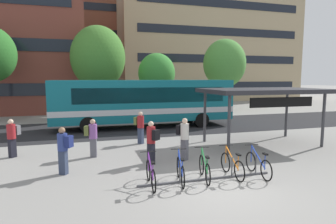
% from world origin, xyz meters
% --- Properties ---
extents(ground, '(200.00, 200.00, 0.00)m').
position_xyz_m(ground, '(0.00, 0.00, 0.00)').
color(ground, gray).
extents(bus_lane_asphalt, '(80.00, 7.20, 0.01)m').
position_xyz_m(bus_lane_asphalt, '(0.00, 11.32, 0.00)').
color(bus_lane_asphalt, '#232326').
rests_on(bus_lane_asphalt, ground).
extents(city_bus, '(12.05, 2.70, 3.20)m').
position_xyz_m(city_bus, '(-0.02, 11.32, 1.78)').
color(city_bus, '#0F6070').
rests_on(city_bus, ground).
extents(bike_rack, '(4.64, 0.11, 0.70)m').
position_xyz_m(bike_rack, '(-0.08, 0.77, 0.09)').
color(bike_rack, '#47474C').
rests_on(bike_rack, ground).
extents(parked_bicycle_purple_0, '(0.52, 1.72, 0.99)m').
position_xyz_m(parked_bicycle_purple_0, '(-1.96, 0.75, 0.38)').
color(parked_bicycle_purple_0, black).
rests_on(parked_bicycle_purple_0, ground).
extents(parked_bicycle_blue_1, '(0.54, 1.70, 0.99)m').
position_xyz_m(parked_bicycle_blue_1, '(-0.97, 0.80, 0.38)').
color(parked_bicycle_blue_1, black).
rests_on(parked_bicycle_blue_1, ground).
extents(parked_bicycle_green_2, '(0.56, 1.69, 0.99)m').
position_xyz_m(parked_bicycle_green_2, '(-0.13, 0.81, 0.38)').
color(parked_bicycle_green_2, black).
rests_on(parked_bicycle_green_2, ground).
extents(parked_bicycle_orange_3, '(0.52, 1.72, 0.99)m').
position_xyz_m(parked_bicycle_orange_3, '(0.89, 0.82, 0.38)').
color(parked_bicycle_orange_3, black).
rests_on(parked_bicycle_orange_3, ground).
extents(parked_bicycle_blue_4, '(0.52, 1.72, 0.99)m').
position_xyz_m(parked_bicycle_blue_4, '(1.79, 0.65, 0.38)').
color(parked_bicycle_blue_4, black).
rests_on(parked_bicycle_blue_4, ground).
extents(transit_shelter, '(5.89, 3.51, 2.82)m').
position_xyz_m(transit_shelter, '(4.69, 4.67, 2.64)').
color(transit_shelter, '#38383D').
rests_on(transit_shelter, ground).
extents(commuter_olive_pack_0, '(0.57, 0.60, 1.65)m').
position_xyz_m(commuter_olive_pack_0, '(-1.17, 6.57, 0.95)').
color(commuter_olive_pack_0, '#2D3851').
rests_on(commuter_olive_pack_0, ground).
extents(commuter_olive_pack_1, '(0.57, 0.40, 1.63)m').
position_xyz_m(commuter_olive_pack_1, '(-3.58, 4.68, 0.94)').
color(commuter_olive_pack_1, '#565660').
rests_on(commuter_olive_pack_1, ground).
extents(commuter_black_pack_2, '(0.53, 0.61, 1.74)m').
position_xyz_m(commuter_black_pack_2, '(-0.00, 3.19, 1.00)').
color(commuter_black_pack_2, '#565660').
rests_on(commuter_black_pack_2, ground).
extents(commuter_black_pack_3, '(0.55, 0.60, 1.67)m').
position_xyz_m(commuter_black_pack_3, '(-1.37, 3.11, 0.96)').
color(commuter_black_pack_3, black).
rests_on(commuter_black_pack_3, ground).
extents(commuter_navy_pack_4, '(0.61, 0.54, 1.67)m').
position_xyz_m(commuter_navy_pack_4, '(-4.60, 2.70, 0.96)').
color(commuter_navy_pack_4, '#2D3851').
rests_on(commuter_navy_pack_4, ground).
extents(commuter_grey_pack_5, '(0.58, 0.59, 1.64)m').
position_xyz_m(commuter_grey_pack_5, '(-6.82, 5.62, 0.94)').
color(commuter_grey_pack_5, black).
rests_on(commuter_grey_pack_5, ground).
extents(street_tree_0, '(4.32, 4.32, 7.26)m').
position_xyz_m(street_tree_0, '(9.98, 18.94, 4.80)').
color(street_tree_0, brown).
rests_on(street_tree_0, ground).
extents(street_tree_2, '(4.62, 4.62, 7.77)m').
position_xyz_m(street_tree_2, '(-2.60, 17.83, 5.07)').
color(street_tree_2, brown).
rests_on(street_tree_2, ground).
extents(street_tree_3, '(3.34, 3.34, 5.57)m').
position_xyz_m(street_tree_3, '(2.52, 17.64, 3.76)').
color(street_tree_3, brown).
rests_on(street_tree_3, ground).
extents(building_right_wing, '(27.19, 10.21, 18.67)m').
position_xyz_m(building_right_wing, '(14.84, 34.07, 9.33)').
color(building_right_wing, tan).
rests_on(building_right_wing, ground).
extents(building_centre_block, '(16.39, 13.50, 15.31)m').
position_xyz_m(building_centre_block, '(-0.48, 43.74, 7.65)').
color(building_centre_block, brown).
rests_on(building_centre_block, ground).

